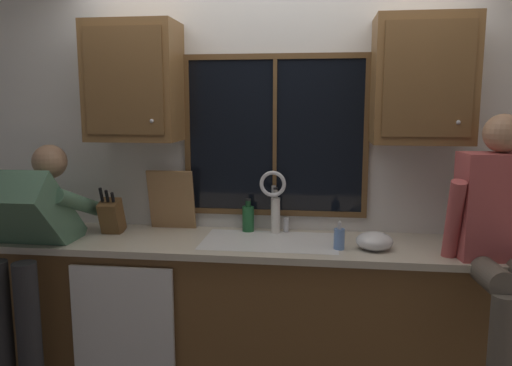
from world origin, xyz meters
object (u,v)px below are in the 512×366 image
at_px(mixing_bowl, 374,241).
at_px(bottle_tall_clear, 248,218).
at_px(cutting_board, 171,200).
at_px(person_standing, 28,244).
at_px(bottle_green_glass, 275,214).
at_px(soap_dispenser, 339,238).
at_px(knife_block, 112,216).
at_px(person_sitting_on_counter, 503,229).

relative_size(mixing_bowl, bottle_tall_clear, 0.96).
bearing_deg(mixing_bowl, cutting_board, 166.80).
bearing_deg(person_standing, bottle_green_glass, 18.88).
bearing_deg(bottle_tall_clear, cutting_board, -179.51).
xyz_separation_m(cutting_board, soap_dispenser, (1.07, -0.32, -0.13)).
distance_m(knife_block, cutting_board, 0.39).
relative_size(person_standing, mixing_bowl, 7.19).
bearing_deg(soap_dispenser, cutting_board, 163.16).
height_order(person_sitting_on_counter, cutting_board, person_sitting_on_counter).
height_order(cutting_board, soap_dispenser, cutting_board).
height_order(bottle_green_glass, bottle_tall_clear, bottle_green_glass).
relative_size(person_standing, knife_block, 4.61).
relative_size(knife_block, bottle_green_glass, 1.10).
height_order(person_sitting_on_counter, mixing_bowl, person_sitting_on_counter).
bearing_deg(bottle_green_glass, cutting_board, 178.94).
xyz_separation_m(person_sitting_on_counter, cutting_board, (-1.88, 0.48, 0.01)).
height_order(cutting_board, bottle_tall_clear, cutting_board).
xyz_separation_m(person_standing, mixing_bowl, (1.97, 0.19, 0.03)).
bearing_deg(bottle_green_glass, bottle_tall_clear, 174.55).
bearing_deg(bottle_green_glass, person_sitting_on_counter, -21.28).
xyz_separation_m(person_sitting_on_counter, bottle_green_glass, (-1.20, 0.47, -0.06)).
xyz_separation_m(person_standing, bottle_green_glass, (1.39, 0.47, 0.11)).
height_order(mixing_bowl, bottle_green_glass, bottle_green_glass).
bearing_deg(mixing_bowl, soap_dispenser, -172.28).
bearing_deg(bottle_tall_clear, person_standing, -157.93).
bearing_deg(soap_dispenser, person_standing, -174.70).
xyz_separation_m(person_sitting_on_counter, bottle_tall_clear, (-1.37, 0.48, -0.10)).
relative_size(person_standing, soap_dispenser, 9.02).
distance_m(person_sitting_on_counter, knife_block, 2.24).
distance_m(mixing_bowl, bottle_green_glass, 0.65).
distance_m(person_sitting_on_counter, bottle_green_glass, 1.29).
height_order(knife_block, cutting_board, cutting_board).
height_order(person_standing, bottle_green_glass, person_standing).
bearing_deg(bottle_tall_clear, knife_block, -169.23).
distance_m(person_sitting_on_counter, cutting_board, 1.94).
xyz_separation_m(mixing_bowl, soap_dispenser, (-0.20, -0.03, 0.02)).
xyz_separation_m(cutting_board, bottle_green_glass, (0.68, -0.01, -0.07)).
bearing_deg(person_standing, cutting_board, 34.44).
distance_m(knife_block, bottle_tall_clear, 0.86).
xyz_separation_m(knife_block, bottle_tall_clear, (0.84, 0.16, -0.02)).
xyz_separation_m(knife_block, mixing_bowl, (1.60, -0.14, -0.06)).
height_order(soap_dispenser, bottle_green_glass, bottle_green_glass).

